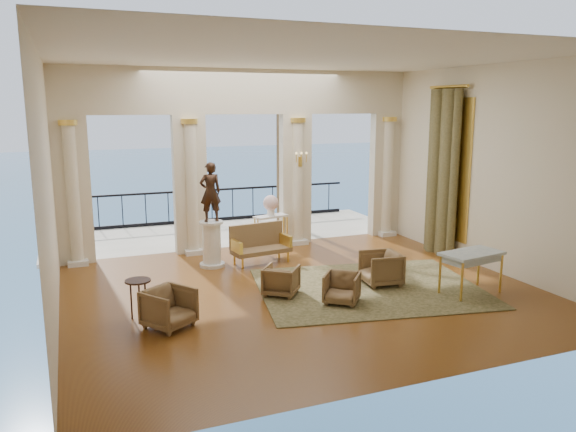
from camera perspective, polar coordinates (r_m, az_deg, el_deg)
name	(u,v)px	position (r m, az deg, el deg)	size (l,w,h in m)	color
floor	(304,292)	(11.20, 1.59, -7.69)	(9.00, 9.00, 0.00)	#4B220D
room_walls	(330,150)	(9.61, 4.32, 6.72)	(9.00, 9.00, 9.00)	#EEE4C8
arcade	(244,147)	(14.22, -4.46, 6.97)	(9.00, 0.56, 4.50)	beige
terrace	(226,233)	(16.50, -6.35, -1.73)	(10.00, 3.60, 0.10)	#AFA791
balustrade	(212,208)	(17.93, -7.73, 0.77)	(9.00, 0.06, 1.03)	black
palm_tree	(280,89)	(17.47, -0.87, 12.73)	(2.00, 2.00, 4.50)	#4C3823
sea	(106,187)	(70.52, -17.99, 2.80)	(160.00, 160.00, 0.00)	navy
curtain	(442,172)	(14.16, 15.36, 4.29)	(0.33, 1.40, 4.09)	brown
window_frame	(448,169)	(14.26, 15.98, 4.63)	(0.04, 1.60, 3.40)	#EDC04E
wall_sconce	(300,161)	(14.44, 1.28, 5.65)	(0.30, 0.11, 0.33)	#EDC04E
rug	(369,288)	(11.51, 8.22, -7.22)	(4.38, 3.41, 0.02)	#2A3116
armchair_a	(169,306)	(9.58, -12.00, -8.96)	(0.70, 0.66, 0.73)	#49361E
armchair_b	(342,287)	(10.53, 5.49, -7.16)	(0.62, 0.58, 0.63)	#49361E
armchair_c	(381,267)	(11.68, 9.43, -5.10)	(0.73, 0.68, 0.75)	#49361E
armchair_d	(281,279)	(10.92, -0.70, -6.41)	(0.62, 0.58, 0.64)	#49361E
settee	(259,244)	(13.12, -2.92, -2.82)	(1.43, 0.76, 0.91)	#49361E
game_table	(472,256)	(11.47, 18.17, -3.92)	(1.30, 0.85, 0.83)	#94ABB9
pedestal	(212,245)	(12.88, -7.75, -2.91)	(0.57, 0.57, 1.05)	silver
statue	(210,192)	(12.64, -7.90, 2.43)	(0.49, 0.32, 1.33)	#311F15
console_table	(271,221)	(14.42, -1.75, -0.50)	(0.95, 0.56, 0.85)	silver
urn	(271,204)	(14.34, -1.76, 1.23)	(0.39, 0.39, 0.52)	white
side_table	(138,286)	(9.94, -14.99, -6.84)	(0.44, 0.44, 0.71)	black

